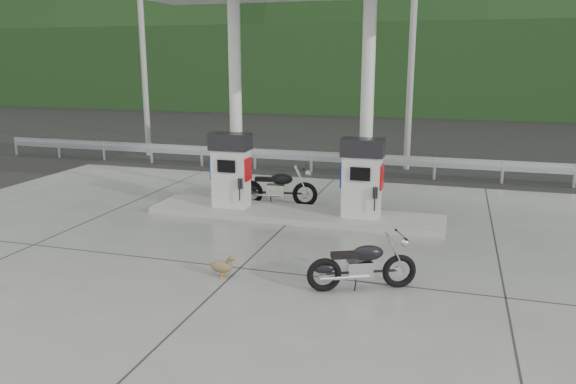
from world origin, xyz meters
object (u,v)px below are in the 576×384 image
(motorcycle_left, at_px, (278,188))
(motorcycle_right, at_px, (362,266))
(duck, at_px, (221,267))
(gas_pump_right, at_px, (362,178))
(gas_pump_left, at_px, (231,170))

(motorcycle_left, relative_size, motorcycle_right, 1.13)
(motorcycle_left, relative_size, duck, 3.88)
(gas_pump_right, relative_size, motorcycle_left, 0.94)
(motorcycle_right, height_order, duck, motorcycle_right)
(motorcycle_left, xyz_separation_m, duck, (0.56, -4.93, -0.28))
(gas_pump_left, relative_size, motorcycle_right, 1.06)
(gas_pump_left, bearing_deg, gas_pump_right, 0.00)
(duck, bearing_deg, gas_pump_left, 111.13)
(motorcycle_right, bearing_deg, gas_pump_right, 75.61)
(gas_pump_right, relative_size, motorcycle_right, 1.06)
(motorcycle_left, bearing_deg, gas_pump_left, -140.75)
(gas_pump_left, xyz_separation_m, gas_pump_right, (3.20, 0.00, 0.00))
(gas_pump_right, distance_m, motorcycle_right, 3.91)
(motorcycle_left, distance_m, motorcycle_right, 5.61)
(duck, bearing_deg, motorcycle_right, 5.30)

